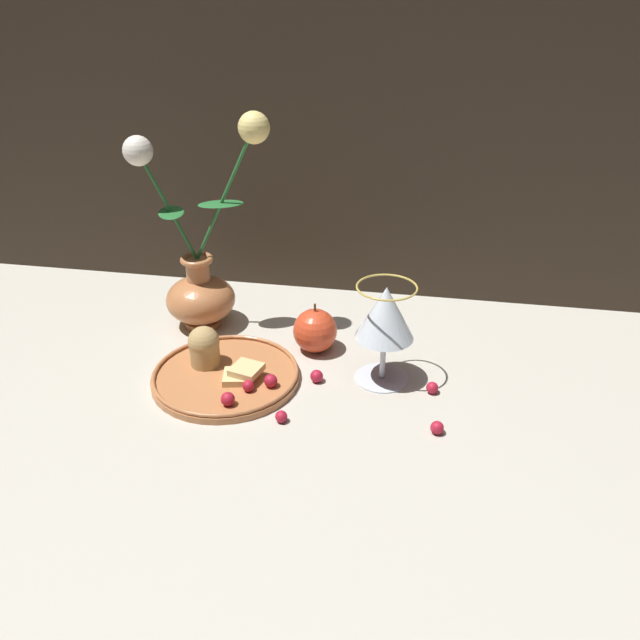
# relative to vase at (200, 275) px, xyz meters

# --- Properties ---
(ground_plane) EXTENTS (2.40, 2.40, 0.00)m
(ground_plane) POSITION_rel_vase_xyz_m (0.16, -0.11, -0.09)
(ground_plane) COLOR #B7B2A3
(ground_plane) RESTS_ON ground
(vase) EXTENTS (0.23, 0.11, 0.35)m
(vase) POSITION_rel_vase_xyz_m (0.00, 0.00, 0.00)
(vase) COLOR #B77042
(vase) RESTS_ON ground_plane
(plate_with_pastries) EXTENTS (0.22, 0.22, 0.07)m
(plate_with_pastries) POSITION_rel_vase_xyz_m (0.08, -0.15, -0.08)
(plate_with_pastries) COLOR #B77042
(plate_with_pastries) RESTS_ON ground_plane
(wine_glass) EXTENTS (0.09, 0.09, 0.15)m
(wine_glass) POSITION_rel_vase_xyz_m (0.31, -0.11, 0.01)
(wine_glass) COLOR silver
(wine_glass) RESTS_ON ground_plane
(apple_beside_vase) EXTENTS (0.07, 0.07, 0.08)m
(apple_beside_vase) POSITION_rel_vase_xyz_m (0.20, -0.05, -0.06)
(apple_beside_vase) COLOR #D14223
(apple_beside_vase) RESTS_ON ground_plane
(berry_near_plate) EXTENTS (0.02, 0.02, 0.02)m
(berry_near_plate) POSITION_rel_vase_xyz_m (0.39, -0.14, -0.08)
(berry_near_plate) COLOR #AD192D
(berry_near_plate) RESTS_ON ground_plane
(berry_front_center) EXTENTS (0.02, 0.02, 0.02)m
(berry_front_center) POSITION_rel_vase_xyz_m (0.39, -0.23, -0.08)
(berry_front_center) COLOR #AD192D
(berry_front_center) RESTS_ON ground_plane
(berry_by_glass_stem) EXTENTS (0.02, 0.02, 0.02)m
(berry_by_glass_stem) POSITION_rel_vase_xyz_m (0.19, -0.24, -0.08)
(berry_by_glass_stem) COLOR #AD192D
(berry_by_glass_stem) RESTS_ON ground_plane
(berry_under_candlestick) EXTENTS (0.02, 0.02, 0.02)m
(berry_under_candlestick) POSITION_rel_vase_xyz_m (0.22, -0.14, -0.08)
(berry_under_candlestick) COLOR #AD192D
(berry_under_candlestick) RESTS_ON ground_plane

